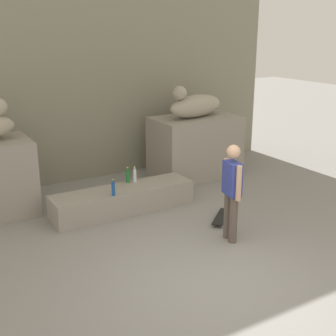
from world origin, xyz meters
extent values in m
plane|color=gray|center=(0.00, 0.00, 0.00)|extent=(40.00, 40.00, 0.00)
cube|color=gray|center=(0.00, 5.56, 2.94)|extent=(10.40, 0.60, 5.88)
cube|color=gray|center=(2.46, 4.16, 0.72)|extent=(2.04, 1.23, 1.44)
ellipsoid|color=#A79E89|center=(2.46, 4.16, 1.70)|extent=(1.69, 0.93, 0.52)
sphere|color=#A79E89|center=(1.93, 4.03, 2.06)|extent=(0.32, 0.32, 0.32)
cube|color=gray|center=(0.00, 3.01, 0.24)|extent=(2.83, 0.72, 0.47)
cylinder|color=brown|center=(1.00, 0.84, 0.41)|extent=(0.14, 0.14, 0.82)
cylinder|color=brown|center=(1.04, 1.03, 0.41)|extent=(0.14, 0.14, 0.82)
cube|color=#333F99|center=(1.02, 0.94, 1.10)|extent=(0.26, 0.39, 0.56)
sphere|color=tan|center=(1.02, 0.94, 1.55)|extent=(0.23, 0.23, 0.23)
cylinder|color=tan|center=(0.98, 0.71, 1.09)|extent=(0.09, 0.09, 0.58)
cylinder|color=tan|center=(1.06, 1.16, 1.09)|extent=(0.09, 0.09, 0.58)
cube|color=black|center=(1.39, 1.66, 0.07)|extent=(0.74, 0.67, 0.02)
cylinder|color=white|center=(1.57, 1.91, 0.03)|extent=(0.06, 0.06, 0.06)
cylinder|color=white|center=(1.66, 1.80, 0.03)|extent=(0.06, 0.06, 0.06)
cylinder|color=white|center=(1.12, 1.52, 0.03)|extent=(0.06, 0.06, 0.06)
cylinder|color=white|center=(1.21, 1.41, 0.03)|extent=(0.06, 0.06, 0.06)
cylinder|color=#194C99|center=(-0.32, 2.74, 0.60)|extent=(0.07, 0.07, 0.25)
cylinder|color=#194C99|center=(-0.32, 2.74, 0.75)|extent=(0.03, 0.03, 0.06)
cylinder|color=yellow|center=(-0.32, 2.74, 0.79)|extent=(0.04, 0.04, 0.01)
cylinder|color=#1E722D|center=(0.24, 3.28, 0.60)|extent=(0.07, 0.07, 0.24)
cylinder|color=#1E722D|center=(0.24, 3.28, 0.75)|extent=(0.03, 0.03, 0.06)
cylinder|color=yellow|center=(0.24, 3.28, 0.78)|extent=(0.04, 0.04, 0.01)
cylinder|color=silver|center=(0.37, 3.23, 0.60)|extent=(0.07, 0.07, 0.25)
cylinder|color=silver|center=(0.37, 3.23, 0.76)|extent=(0.03, 0.03, 0.06)
cylinder|color=yellow|center=(0.37, 3.23, 0.79)|extent=(0.04, 0.04, 0.01)
camera|label=1|loc=(-3.50, -4.61, 3.49)|focal=48.70mm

